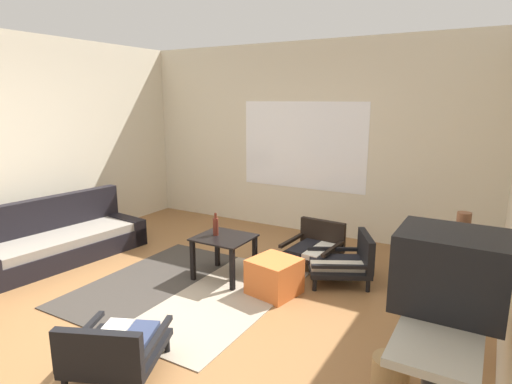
{
  "coord_description": "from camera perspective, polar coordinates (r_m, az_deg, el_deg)",
  "views": [
    {
      "loc": [
        2.45,
        -2.59,
        1.92
      ],
      "look_at": [
        0.34,
        1.06,
        0.99
      ],
      "focal_mm": 29.73,
      "sensor_mm": 36.0,
      "label": 1
    }
  ],
  "objects": [
    {
      "name": "ottoman_orange",
      "position": [
        4.32,
        2.48,
        -11.29
      ],
      "size": [
        0.51,
        0.51,
        0.36
      ],
      "primitive_type": "cube",
      "rotation": [
        0.0,
        0.0,
        -0.19
      ],
      "color": "#D1662D",
      "rests_on": "ground"
    },
    {
      "name": "coffee_table",
      "position": [
        4.61,
        -4.32,
        -7.19
      ],
      "size": [
        0.58,
        0.53,
        0.47
      ],
      "color": "black",
      "rests_on": "ground"
    },
    {
      "name": "area_rug",
      "position": [
        4.52,
        -9.5,
        -12.75
      ],
      "size": [
        1.91,
        2.05,
        0.01
      ],
      "color": "#38332D",
      "rests_on": "ground"
    },
    {
      "name": "side_wall_left",
      "position": [
        5.9,
        -30.53,
        5.2
      ],
      "size": [
        0.12,
        6.6,
        2.7
      ],
      "primitive_type": "cube",
      "color": "beige",
      "rests_on": "ground"
    },
    {
      "name": "ground_plane",
      "position": [
        4.05,
        -12.31,
        -16.14
      ],
      "size": [
        7.8,
        7.8,
        0.0
      ],
      "primitive_type": "plane",
      "color": "olive"
    },
    {
      "name": "console_shelf",
      "position": [
        2.71,
        24.68,
        -13.66
      ],
      "size": [
        0.36,
        1.72,
        0.88
      ],
      "color": "#B2AD9E",
      "rests_on": "ground"
    },
    {
      "name": "couch",
      "position": [
        5.71,
        -25.11,
        -6.05
      ],
      "size": [
        0.96,
        2.06,
        0.73
      ],
      "color": "black",
      "rests_on": "ground"
    },
    {
      "name": "wicker_basket",
      "position": [
        3.22,
        17.65,
        -22.25
      ],
      "size": [
        0.25,
        0.25,
        0.23
      ],
      "primitive_type": "cylinder",
      "color": "#9E7A4C",
      "rests_on": "ground"
    },
    {
      "name": "clay_vase",
      "position": [
        3.01,
        25.88,
        -6.4
      ],
      "size": [
        0.23,
        0.23,
        0.34
      ],
      "color": "brown",
      "rests_on": "console_shelf"
    },
    {
      "name": "armchair_striped_foreground",
      "position": [
        3.27,
        -18.55,
        -19.43
      ],
      "size": [
        0.8,
        0.82,
        0.49
      ],
      "color": "black",
      "rests_on": "ground"
    },
    {
      "name": "crt_television",
      "position": [
        2.35,
        24.65,
        -9.53
      ],
      "size": [
        0.51,
        0.42,
        0.39
      ],
      "color": "black",
      "rests_on": "console_shelf"
    },
    {
      "name": "glass_bottle",
      "position": [
        4.61,
        -5.45,
        -4.58
      ],
      "size": [
        0.06,
        0.06,
        0.25
      ],
      "color": "#5B2319",
      "rests_on": "coffee_table"
    },
    {
      "name": "armchair_by_window",
      "position": [
        5.03,
        7.96,
        -7.21
      ],
      "size": [
        0.61,
        0.63,
        0.5
      ],
      "color": "black",
      "rests_on": "ground"
    },
    {
      "name": "far_wall_with_window",
      "position": [
        6.18,
        6.54,
        7.08
      ],
      "size": [
        5.6,
        0.13,
        2.7
      ],
      "color": "beige",
      "rests_on": "ground"
    },
    {
      "name": "armchair_corner",
      "position": [
        4.65,
        11.98,
        -9.07
      ],
      "size": [
        0.81,
        0.78,
        0.53
      ],
      "color": "black",
      "rests_on": "ground"
    }
  ]
}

